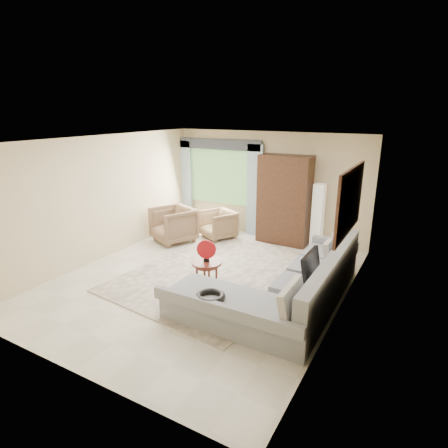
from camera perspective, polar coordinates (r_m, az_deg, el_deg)
The scene contains 17 objects.
ground at distance 7.20m, azimuth -3.14°, elevation -8.44°, with size 6.00×6.00×0.00m, color silver.
area_rug at distance 7.44m, azimuth -0.53°, elevation -7.44°, with size 3.00×4.00×0.02m, color beige.
sectional_sofa at distance 6.24m, azimuth 10.11°, elevation -10.07°, with size 2.30×3.46×0.90m.
tv_screen at distance 6.10m, azimuth 13.14°, elevation -6.35°, with size 0.06×0.74×0.48m, color black.
garden_hose at distance 5.44m, azimuth -2.08°, elevation -10.98°, with size 0.43×0.43×0.09m, color black.
coffee_table at distance 6.71m, azimuth -2.65°, elevation -7.75°, with size 0.54×0.54×0.54m.
red_disc at distance 6.52m, azimuth -2.71°, elevation -3.89°, with size 0.34×0.34×0.03m, color #B31118.
armchair_left at distance 9.14m, azimuth -7.75°, elevation -0.10°, with size 0.90×0.93×0.84m, color brown.
armchair_right at distance 9.33m, azimuth -0.90°, elevation -0.07°, with size 0.74×0.76×0.69m, color #957A51.
potted_plant at distance 10.59m, azimuth -5.93°, elevation 1.56°, with size 0.50×0.43×0.56m, color #999999.
armoire at distance 8.94m, azimuth 9.18°, elevation 3.63°, with size 1.20×0.55×2.10m, color black.
floor_lamp at distance 8.84m, azimuth 14.08°, elevation 1.16°, with size 0.24×0.24×1.50m, color silver.
window at distance 9.88m, azimuth -0.64°, elevation 7.20°, with size 1.80×0.04×1.40m, color #669E59.
curtain_left at distance 10.41m, azimuth -5.93°, elevation 6.22°, with size 0.40×0.08×2.30m, color #9EB7CC.
curtain_right at distance 9.38m, azimuth 4.67°, elevation 5.05°, with size 0.40×0.08×2.30m, color #9EB7CC.
valance at distance 9.71m, azimuth -0.87°, elevation 12.08°, with size 2.40×0.12×0.26m, color #1E232D.
wall_mirror at distance 6.06m, azimuth 18.59°, elevation 3.30°, with size 0.05×1.70×1.05m.
Camera 1 is at (3.52, -5.46, 3.11)m, focal length 30.00 mm.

